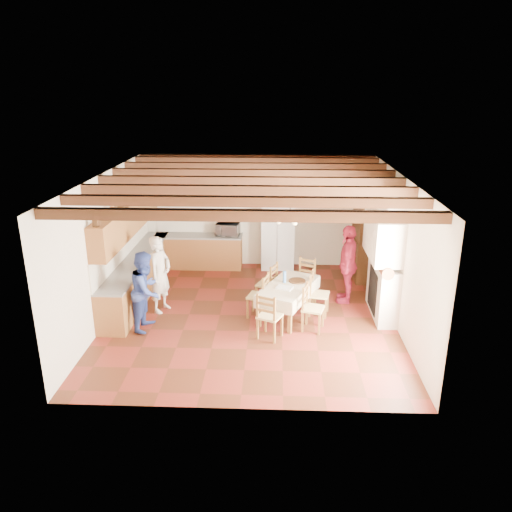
{
  "coord_description": "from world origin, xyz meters",
  "views": [
    {
      "loc": [
        0.52,
        -9.68,
        4.71
      ],
      "look_at": [
        0.1,
        0.3,
        1.25
      ],
      "focal_mm": 35.0,
      "sensor_mm": 36.0,
      "label": 1
    }
  ],
  "objects_px": {
    "refrigerator": "(277,236)",
    "chair_right_far": "(319,294)",
    "chair_end_far": "(304,280)",
    "chair_left_near": "(258,295)",
    "hutch": "(365,234)",
    "chair_left_far": "(267,283)",
    "person_woman_blue": "(146,291)",
    "person_man": "(160,274)",
    "chair_right_near": "(313,308)",
    "chair_end_near": "(270,315)",
    "microwave": "(228,229)",
    "person_woman_red": "(348,264)",
    "dining_table": "(288,289)"
  },
  "relations": [
    {
      "from": "hutch",
      "to": "chair_left_far",
      "type": "xyz_separation_m",
      "value": [
        -2.42,
        -1.75,
        -0.67
      ]
    },
    {
      "from": "chair_left_near",
      "to": "chair_right_near",
      "type": "distance_m",
      "value": 1.27
    },
    {
      "from": "chair_left_near",
      "to": "person_man",
      "type": "bearing_deg",
      "value": -79.7
    },
    {
      "from": "refrigerator",
      "to": "chair_right_far",
      "type": "distance_m",
      "value": 3.09
    },
    {
      "from": "person_woman_blue",
      "to": "chair_end_far",
      "type": "bearing_deg",
      "value": -56.92
    },
    {
      "from": "chair_left_near",
      "to": "chair_left_far",
      "type": "xyz_separation_m",
      "value": [
        0.17,
        0.67,
        0.0
      ]
    },
    {
      "from": "refrigerator",
      "to": "chair_end_near",
      "type": "height_order",
      "value": "refrigerator"
    },
    {
      "from": "chair_end_near",
      "to": "microwave",
      "type": "distance_m",
      "value": 4.12
    },
    {
      "from": "chair_left_near",
      "to": "chair_end_far",
      "type": "height_order",
      "value": "same"
    },
    {
      "from": "person_man",
      "to": "microwave",
      "type": "height_order",
      "value": "person_man"
    },
    {
      "from": "refrigerator",
      "to": "chair_left_far",
      "type": "xyz_separation_m",
      "value": [
        -0.22,
        -2.41,
        -0.38
      ]
    },
    {
      "from": "chair_right_near",
      "to": "person_man",
      "type": "distance_m",
      "value": 3.34
    },
    {
      "from": "microwave",
      "to": "chair_left_far",
      "type": "bearing_deg",
      "value": -57.92
    },
    {
      "from": "chair_end_near",
      "to": "chair_end_far",
      "type": "bearing_deg",
      "value": -86.74
    },
    {
      "from": "person_man",
      "to": "person_woman_blue",
      "type": "xyz_separation_m",
      "value": [
        -0.1,
        -0.82,
        -0.03
      ]
    },
    {
      "from": "hutch",
      "to": "person_woman_blue",
      "type": "bearing_deg",
      "value": -148.42
    },
    {
      "from": "chair_left_far",
      "to": "chair_right_near",
      "type": "relative_size",
      "value": 1.0
    },
    {
      "from": "chair_right_far",
      "to": "person_woman_blue",
      "type": "relative_size",
      "value": 0.59
    },
    {
      "from": "refrigerator",
      "to": "hutch",
      "type": "relative_size",
      "value": 0.75
    },
    {
      "from": "chair_left_far",
      "to": "person_woman_blue",
      "type": "xyz_separation_m",
      "value": [
        -2.38,
        -1.29,
        0.33
      ]
    },
    {
      "from": "chair_left_far",
      "to": "person_woman_red",
      "type": "distance_m",
      "value": 1.86
    },
    {
      "from": "chair_left_far",
      "to": "person_man",
      "type": "bearing_deg",
      "value": -56.07
    },
    {
      "from": "chair_left_near",
      "to": "chair_end_near",
      "type": "height_order",
      "value": "same"
    },
    {
      "from": "dining_table",
      "to": "chair_end_far",
      "type": "bearing_deg",
      "value": 66.77
    },
    {
      "from": "person_man",
      "to": "chair_left_near",
      "type": "bearing_deg",
      "value": -73.8
    },
    {
      "from": "hutch",
      "to": "dining_table",
      "type": "bearing_deg",
      "value": -130.05
    },
    {
      "from": "hutch",
      "to": "person_woman_blue",
      "type": "height_order",
      "value": "hutch"
    },
    {
      "from": "refrigerator",
      "to": "dining_table",
      "type": "bearing_deg",
      "value": -88.38
    },
    {
      "from": "chair_end_far",
      "to": "person_man",
      "type": "bearing_deg",
      "value": -141.77
    },
    {
      "from": "chair_right_near",
      "to": "chair_end_near",
      "type": "bearing_deg",
      "value": 129.66
    },
    {
      "from": "person_woman_blue",
      "to": "chair_left_far",
      "type": "bearing_deg",
      "value": -53.8
    },
    {
      "from": "chair_end_far",
      "to": "person_woman_blue",
      "type": "relative_size",
      "value": 0.59
    },
    {
      "from": "chair_right_near",
      "to": "person_man",
      "type": "xyz_separation_m",
      "value": [
        -3.23,
        0.77,
        0.37
      ]
    },
    {
      "from": "chair_left_far",
      "to": "person_woman_red",
      "type": "xyz_separation_m",
      "value": [
        1.8,
        0.2,
        0.42
      ]
    },
    {
      "from": "person_woman_red",
      "to": "microwave",
      "type": "xyz_separation_m",
      "value": [
        -2.89,
        2.09,
        0.17
      ]
    },
    {
      "from": "chair_end_near",
      "to": "chair_right_far",
      "type": "bearing_deg",
      "value": -108.18
    },
    {
      "from": "microwave",
      "to": "chair_right_far",
      "type": "bearing_deg",
      "value": -45.08
    },
    {
      "from": "refrigerator",
      "to": "chair_right_near",
      "type": "height_order",
      "value": "refrigerator"
    },
    {
      "from": "chair_left_near",
      "to": "microwave",
      "type": "distance_m",
      "value": 3.15
    },
    {
      "from": "hutch",
      "to": "person_woman_blue",
      "type": "xyz_separation_m",
      "value": [
        -4.8,
        -3.04,
        -0.33
      ]
    },
    {
      "from": "person_man",
      "to": "dining_table",
      "type": "bearing_deg",
      "value": -71.92
    },
    {
      "from": "refrigerator",
      "to": "chair_end_far",
      "type": "distance_m",
      "value": 2.29
    },
    {
      "from": "chair_right_near",
      "to": "microwave",
      "type": "relative_size",
      "value": 1.61
    },
    {
      "from": "hutch",
      "to": "chair_right_near",
      "type": "height_order",
      "value": "hutch"
    },
    {
      "from": "chair_end_far",
      "to": "chair_left_near",
      "type": "bearing_deg",
      "value": -112.98
    },
    {
      "from": "refrigerator",
      "to": "chair_end_near",
      "type": "xyz_separation_m",
      "value": [
        -0.13,
        -4.03,
        -0.38
      ]
    },
    {
      "from": "refrigerator",
      "to": "person_man",
      "type": "distance_m",
      "value": 3.82
    },
    {
      "from": "chair_left_near",
      "to": "chair_left_far",
      "type": "bearing_deg",
      "value": -179.03
    },
    {
      "from": "chair_right_far",
      "to": "hutch",
      "type": "bearing_deg",
      "value": -17.35
    },
    {
      "from": "chair_right_near",
      "to": "chair_right_far",
      "type": "height_order",
      "value": "same"
    }
  ]
}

